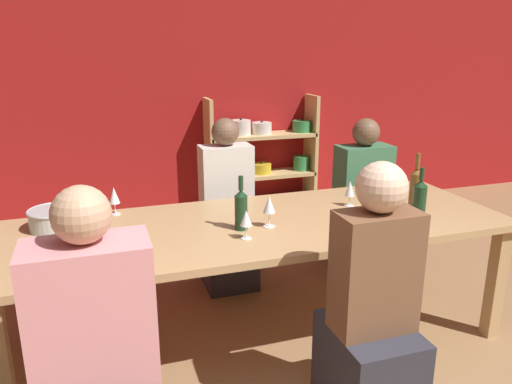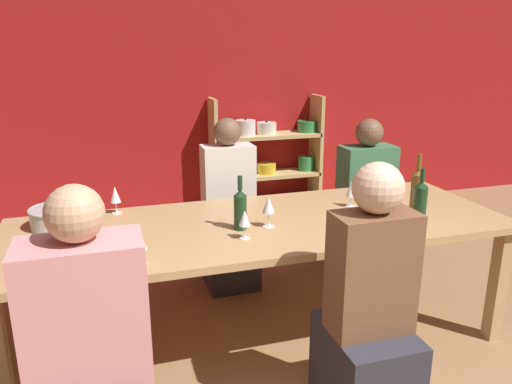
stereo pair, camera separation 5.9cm
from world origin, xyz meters
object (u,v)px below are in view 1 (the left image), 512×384
(wine_bottle_amber, at_px, (241,209))
(person_far_b, at_px, (361,211))
(wine_glass_red_c, at_px, (370,194))
(wine_glass_empty_a, at_px, (269,205))
(wine_bottle_dark, at_px, (419,201))
(person_near_a, at_px, (371,330))
(wine_glass_red_b, at_px, (142,244))
(shelf_unit, at_px, (261,169))
(dining_table, at_px, (262,234))
(wine_glass_red_a, at_px, (350,190))
(mixing_bowl, at_px, (55,218))
(wine_glass_white_a, at_px, (246,219))
(person_far_a, at_px, (227,225))
(wine_bottle_green, at_px, (415,189))
(wine_glass_white_b, at_px, (114,196))
(wine_glass_red_d, at_px, (83,254))

(wine_bottle_amber, bearing_deg, person_far_b, 34.94)
(wine_glass_red_c, height_order, wine_glass_empty_a, wine_glass_empty_a)
(wine_bottle_dark, bearing_deg, person_near_a, -138.48)
(wine_glass_red_b, xyz_separation_m, person_near_a, (0.94, -0.43, -0.37))
(shelf_unit, distance_m, person_far_b, 1.41)
(dining_table, height_order, wine_glass_red_a, wine_glass_red_a)
(shelf_unit, relative_size, mixing_bowl, 4.31)
(wine_glass_white_a, bearing_deg, person_near_a, -55.83)
(shelf_unit, xyz_separation_m, dining_table, (-0.74, -2.17, 0.18))
(wine_bottle_amber, relative_size, person_far_a, 0.24)
(person_far_a, bearing_deg, wine_glass_white_a, 80.86)
(person_far_a, distance_m, person_far_b, 1.13)
(wine_glass_white_a, bearing_deg, person_far_a, 80.86)
(dining_table, xyz_separation_m, wine_glass_white_a, (-0.16, -0.21, 0.18))
(dining_table, xyz_separation_m, person_far_a, (0.00, 0.77, -0.21))
(wine_glass_red_b, bearing_deg, mixing_bowl, 122.53)
(wine_glass_red_c, xyz_separation_m, person_far_b, (0.45, 0.84, -0.42))
(wine_bottle_green, height_order, wine_glass_white_b, wine_bottle_green)
(dining_table, relative_size, wine_bottle_dark, 8.88)
(wine_glass_red_d, relative_size, person_near_a, 0.12)
(wine_bottle_green, height_order, person_far_a, person_far_a)
(wine_bottle_dark, distance_m, wine_glass_white_a, 1.00)
(mixing_bowl, bearing_deg, wine_glass_red_b, -57.47)
(wine_glass_empty_a, relative_size, person_far_b, 0.15)
(dining_table, bearing_deg, wine_bottle_dark, -18.31)
(shelf_unit, relative_size, wine_bottle_amber, 4.06)
(mixing_bowl, bearing_deg, shelf_unit, 46.10)
(person_far_b, bearing_deg, dining_table, 35.88)
(wine_glass_red_d, bearing_deg, wine_bottle_green, 8.87)
(wine_bottle_amber, bearing_deg, person_far_a, 80.39)
(dining_table, relative_size, wine_bottle_green, 7.81)
(wine_bottle_amber, distance_m, wine_glass_red_a, 0.78)
(wine_bottle_green, relative_size, wine_bottle_amber, 1.21)
(wine_glass_white_b, bearing_deg, person_far_a, 25.20)
(wine_glass_red_a, bearing_deg, wine_glass_red_c, -66.62)
(shelf_unit, distance_m, wine_glass_empty_a, 2.39)
(wine_glass_white_b, xyz_separation_m, person_far_b, (1.90, 0.41, -0.43))
(wine_glass_red_c, bearing_deg, wine_glass_red_d, -166.46)
(wine_bottle_dark, relative_size, person_far_a, 0.26)
(wine_glass_empty_a, distance_m, wine_glass_red_d, 1.02)
(wine_glass_white_b, height_order, person_far_b, person_far_b)
(wine_glass_red_a, bearing_deg, wine_glass_white_a, -157.41)
(wine_glass_empty_a, bearing_deg, wine_bottle_green, -2.65)
(dining_table, height_order, person_far_b, person_far_b)
(mixing_bowl, relative_size, person_far_a, 0.23)
(wine_glass_red_a, distance_m, person_far_a, 0.98)
(dining_table, relative_size, person_near_a, 2.26)
(wine_bottle_green, distance_m, wine_glass_red_a, 0.39)
(shelf_unit, relative_size, wine_glass_white_b, 7.32)
(wine_glass_white_b, relative_size, wine_glass_red_c, 1.02)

